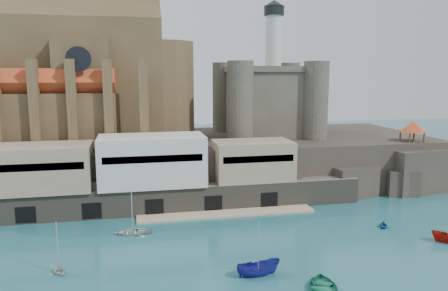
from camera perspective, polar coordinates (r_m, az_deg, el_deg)
name	(u,v)px	position (r m, az deg, el deg)	size (l,w,h in m)	color
ground	(241,259)	(57.94, 2.28, -14.57)	(300.00, 300.00, 0.00)	#1B535C
promontory	(195,161)	(93.45, -3.75, -2.10)	(100.00, 36.00, 10.00)	black
quay	(152,176)	(76.44, -9.44, -3.93)	(70.00, 12.00, 13.05)	#5C5649
church	(75,80)	(93.80, -18.87, 8.05)	(47.00, 25.93, 30.51)	#4B3923
castle_keep	(267,97)	(97.01, 5.63, 6.28)	(21.20, 21.20, 29.30)	#434035
rock_outcrop	(410,170)	(96.79, 23.13, -2.99)	(14.50, 10.50, 8.70)	black
pavilion	(413,128)	(95.55, 23.41, 2.14)	(6.40, 6.40, 5.40)	#4B3923
boat_2	(258,275)	(53.87, 4.49, -16.53)	(2.05, 2.11, 5.46)	navy
boat_3	(323,291)	(51.58, 12.84, -17.99)	(4.73, 1.37, 6.62)	#136444
boat_4	(59,273)	(57.64, -20.71, -15.33)	(2.45, 1.49, 2.84)	beige
boat_6	(133,234)	(67.51, -11.82, -11.20)	(3.80, 1.10, 5.33)	beige
boat_7	(383,227)	(73.03, 20.07, -9.98)	(2.29, 1.40, 2.66)	#12409A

